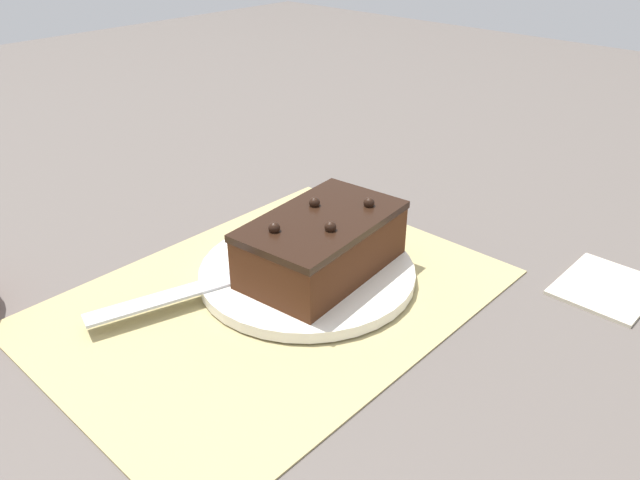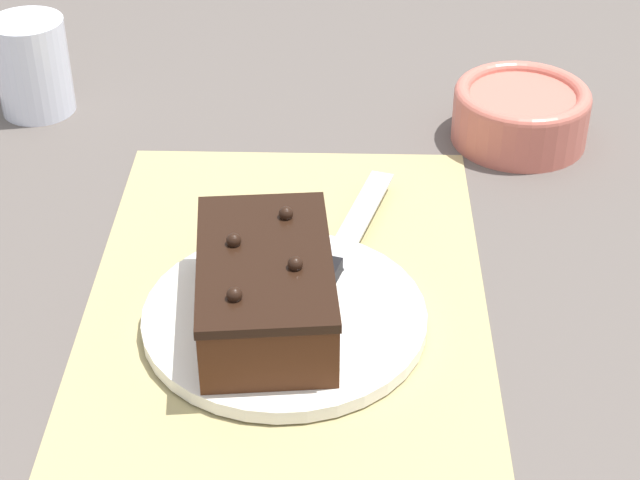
{
  "view_description": "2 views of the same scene",
  "coord_description": "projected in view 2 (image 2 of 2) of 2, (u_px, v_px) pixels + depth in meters",
  "views": [
    {
      "loc": [
        -0.36,
        -0.4,
        0.37
      ],
      "look_at": [
        0.08,
        0.0,
        0.04
      ],
      "focal_mm": 35.0,
      "sensor_mm": 36.0,
      "label": 1
    },
    {
      "loc": [
        0.73,
        0.05,
        0.57
      ],
      "look_at": [
        0.01,
        0.03,
        0.06
      ],
      "focal_mm": 60.0,
      "sensor_mm": 36.0,
      "label": 2
    }
  ],
  "objects": [
    {
      "name": "ground_plane",
      "position": [
        288.0,
        289.0,
        0.93
      ],
      "size": [
        3.0,
        3.0,
        0.0
      ],
      "primitive_type": "plane",
      "color": "#544C47"
    },
    {
      "name": "serving_knife",
      "position": [
        333.0,
        263.0,
        0.92
      ],
      "size": [
        0.24,
        0.09,
        0.01
      ],
      "rotation": [
        0.0,
        0.0,
        1.28
      ],
      "color": "black",
      "rests_on": "cake_plate"
    },
    {
      "name": "drinking_glass",
      "position": [
        33.0,
        66.0,
        1.17
      ],
      "size": [
        0.08,
        0.08,
        0.11
      ],
      "color": "white",
      "rests_on": "ground_plane"
    },
    {
      "name": "cake_plate",
      "position": [
        289.0,
        318.0,
        0.88
      ],
      "size": [
        0.23,
        0.23,
        0.01
      ],
      "color": "white",
      "rests_on": "placemat_woven"
    },
    {
      "name": "small_bowl",
      "position": [
        521.0,
        112.0,
        1.12
      ],
      "size": [
        0.14,
        0.14,
        0.06
      ],
      "color": "#C66656",
      "rests_on": "ground_plane"
    },
    {
      "name": "chocolate_cake",
      "position": [
        265.0,
        287.0,
        0.85
      ],
      "size": [
        0.19,
        0.12,
        0.07
      ],
      "rotation": [
        0.0,
        0.0,
        0.1
      ],
      "color": "#472614",
      "rests_on": "cake_plate"
    },
    {
      "name": "placemat_woven",
      "position": [
        288.0,
        287.0,
        0.93
      ],
      "size": [
        0.46,
        0.34,
        0.0
      ],
      "primitive_type": "cube",
      "color": "tan",
      "rests_on": "ground_plane"
    }
  ]
}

